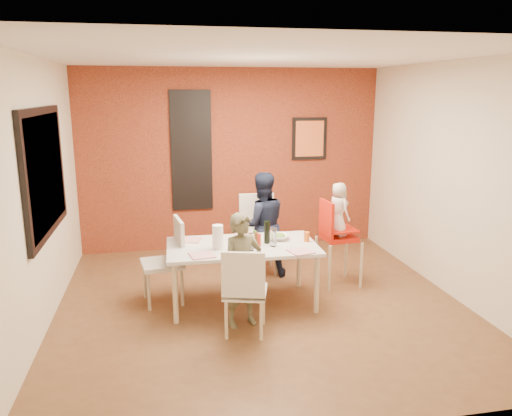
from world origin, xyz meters
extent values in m
plane|color=brown|center=(0.00, 0.00, 0.00)|extent=(4.50, 4.50, 0.00)
cube|color=white|center=(0.00, 0.00, 2.70)|extent=(4.50, 4.50, 0.02)
cube|color=beige|center=(0.00, 2.25, 1.35)|extent=(4.50, 0.02, 2.70)
cube|color=beige|center=(0.00, -2.25, 1.35)|extent=(4.50, 0.02, 2.70)
cube|color=beige|center=(-2.25, 0.00, 1.35)|extent=(0.02, 4.50, 2.70)
cube|color=beige|center=(2.25, 0.00, 1.35)|extent=(0.02, 4.50, 2.70)
cube|color=maroon|center=(0.00, 2.23, 1.35)|extent=(4.50, 0.02, 2.70)
cube|color=black|center=(-2.22, 0.20, 1.55)|extent=(0.05, 1.70, 1.30)
cube|color=black|center=(-2.21, 0.20, 1.55)|extent=(0.02, 1.55, 1.15)
cube|color=silver|center=(-0.60, 2.21, 1.50)|extent=(0.55, 0.03, 1.70)
cube|color=black|center=(-0.60, 2.21, 1.50)|extent=(0.60, 0.03, 1.76)
cube|color=black|center=(1.20, 2.21, 1.65)|extent=(0.54, 0.03, 0.64)
cube|color=orange|center=(1.20, 2.19, 1.65)|extent=(0.44, 0.01, 0.54)
cube|color=silver|center=(-0.20, 0.07, 0.67)|extent=(1.68, 0.96, 0.04)
cylinder|color=beige|center=(-0.96, -0.30, 0.33)|extent=(0.06, 0.06, 0.65)
cylinder|color=beige|center=(-0.94, 0.47, 0.33)|extent=(0.06, 0.06, 0.65)
cylinder|color=beige|center=(0.55, -0.33, 0.33)|extent=(0.06, 0.06, 0.65)
cylinder|color=beige|center=(0.56, 0.44, 0.33)|extent=(0.06, 0.06, 0.65)
cube|color=silver|center=(-0.29, -0.62, 0.42)|extent=(0.51, 0.51, 0.05)
cube|color=silver|center=(-0.34, -0.80, 0.66)|extent=(0.41, 0.15, 0.47)
cylinder|color=beige|center=(-0.08, -0.50, 0.20)|extent=(0.03, 0.03, 0.41)
cylinder|color=beige|center=(-0.17, -0.83, 0.20)|extent=(0.03, 0.03, 0.41)
cylinder|color=beige|center=(-0.40, -0.41, 0.20)|extent=(0.03, 0.03, 0.41)
cylinder|color=beige|center=(-0.49, -0.74, 0.20)|extent=(0.03, 0.03, 0.41)
cube|color=white|center=(0.19, 1.06, 0.48)|extent=(0.48, 0.48, 0.05)
cube|color=white|center=(0.19, 1.27, 0.75)|extent=(0.47, 0.05, 0.54)
cylinder|color=tan|center=(-0.01, 0.87, 0.23)|extent=(0.04, 0.04, 0.46)
cylinder|color=tan|center=(0.00, 1.26, 0.23)|extent=(0.04, 0.04, 0.46)
cylinder|color=tan|center=(0.38, 0.86, 0.23)|extent=(0.04, 0.04, 0.46)
cylinder|color=tan|center=(0.39, 1.25, 0.23)|extent=(0.04, 0.04, 0.46)
cube|color=beige|center=(-1.08, 0.27, 0.46)|extent=(0.51, 0.51, 0.05)
cube|color=beige|center=(-0.88, 0.30, 0.71)|extent=(0.10, 0.45, 0.51)
cylinder|color=tan|center=(-1.29, 0.43, 0.22)|extent=(0.04, 0.04, 0.44)
cylinder|color=tan|center=(-0.93, 0.48, 0.22)|extent=(0.04, 0.04, 0.44)
cylinder|color=tan|center=(-1.24, 0.07, 0.22)|extent=(0.04, 0.04, 0.44)
cylinder|color=tan|center=(-0.88, 0.12, 0.22)|extent=(0.04, 0.04, 0.44)
cube|color=red|center=(1.06, 0.41, 0.61)|extent=(0.41, 0.41, 0.06)
cube|color=red|center=(0.88, 0.40, 0.85)|extent=(0.07, 0.38, 0.44)
cube|color=red|center=(1.06, 0.41, 0.71)|extent=(0.41, 0.41, 0.02)
cylinder|color=#C2B090|center=(1.29, 0.22, 0.29)|extent=(0.04, 0.04, 0.58)
cylinder|color=#C2B090|center=(0.87, 0.19, 0.29)|extent=(0.04, 0.04, 0.58)
cylinder|color=#C2B090|center=(1.25, 0.64, 0.29)|extent=(0.04, 0.04, 0.58)
cylinder|color=#C2B090|center=(0.83, 0.60, 0.29)|extent=(0.04, 0.04, 0.58)
imported|color=brown|center=(-0.29, -0.46, 0.59)|extent=(0.50, 0.40, 1.18)
imported|color=black|center=(0.19, 0.90, 0.68)|extent=(0.69, 0.55, 1.37)
imported|color=beige|center=(1.04, 0.41, 0.96)|extent=(0.31, 0.37, 0.65)
cube|color=white|center=(-0.67, -0.22, 0.70)|extent=(0.28, 0.28, 0.01)
cube|color=white|center=(-0.11, 0.42, 0.70)|extent=(0.23, 0.23, 0.01)
cube|color=white|center=(0.37, -0.29, 0.70)|extent=(0.29, 0.29, 0.01)
cube|color=silver|center=(-0.76, 0.35, 0.70)|extent=(0.28, 0.28, 0.01)
imported|color=white|center=(-0.18, 0.00, 0.72)|extent=(0.28, 0.28, 0.05)
imported|color=white|center=(0.25, 0.20, 0.72)|extent=(0.30, 0.30, 0.06)
cylinder|color=black|center=(0.08, 0.09, 0.82)|extent=(0.07, 0.07, 0.25)
cylinder|color=white|center=(-0.14, -0.13, 0.78)|extent=(0.07, 0.07, 0.19)
cylinder|color=silver|center=(0.13, -0.04, 0.79)|extent=(0.07, 0.07, 0.21)
cylinder|color=white|center=(-0.48, -0.01, 0.82)|extent=(0.12, 0.12, 0.26)
cylinder|color=red|center=(-0.02, -0.01, 0.76)|extent=(0.04, 0.04, 0.14)
cylinder|color=#397D29|center=(-0.05, 0.11, 0.76)|extent=(0.04, 0.04, 0.15)
cylinder|color=brown|center=(-0.05, 0.05, 0.76)|extent=(0.04, 0.04, 0.14)
cylinder|color=#D35917|center=(0.54, 0.07, 0.75)|extent=(0.06, 0.06, 0.11)
camera|label=1|loc=(-1.05, -5.16, 2.35)|focal=35.00mm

